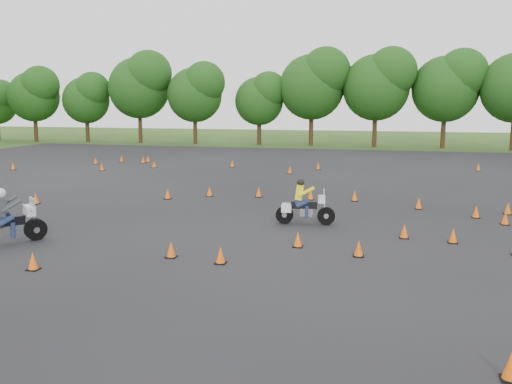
% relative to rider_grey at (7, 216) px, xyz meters
% --- Properties ---
extents(ground, '(140.00, 140.00, 0.00)m').
position_rel_rider_grey_xyz_m(ground, '(6.83, 0.63, -0.91)').
color(ground, '#2D5119').
rests_on(ground, ground).
extents(asphalt_pad, '(62.00, 62.00, 0.00)m').
position_rel_rider_grey_xyz_m(asphalt_pad, '(6.83, 6.63, -0.91)').
color(asphalt_pad, black).
rests_on(asphalt_pad, ground).
extents(treeline, '(86.89, 32.39, 10.13)m').
position_rel_rider_grey_xyz_m(treeline, '(9.02, 35.70, 3.65)').
color(treeline, '#1B4413').
rests_on(treeline, ground).
extents(traffic_cones, '(36.39, 33.10, 0.45)m').
position_rel_rider_grey_xyz_m(traffic_cones, '(6.92, 6.29, -0.68)').
color(traffic_cones, '#FF5D0A').
rests_on(traffic_cones, asphalt_pad).
extents(rider_grey, '(1.96, 2.33, 1.81)m').
position_rel_rider_grey_xyz_m(rider_grey, '(0.00, 0.00, 0.00)').
color(rider_grey, '#383B3E').
rests_on(rider_grey, ground).
extents(rider_yellow, '(2.21, 0.90, 1.66)m').
position_rel_rider_grey_xyz_m(rider_yellow, '(8.56, 5.10, -0.08)').
color(rider_yellow, yellow).
rests_on(rider_yellow, ground).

